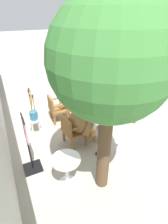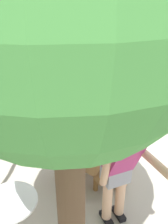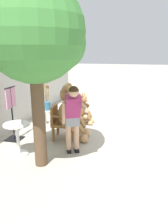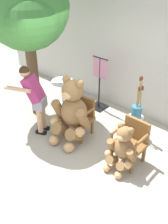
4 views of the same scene
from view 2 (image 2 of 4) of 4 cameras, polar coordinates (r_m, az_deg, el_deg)
The scene contains 10 objects.
ground_plane at distance 4.50m, azimuth 8.62°, elevation -9.74°, with size 60.00×60.00×0.00m, color #A8A091.
wooden_chair_left at distance 3.68m, azimuth -1.85°, elevation -9.86°, with size 0.61×0.57×0.86m.
wooden_chair_right at distance 4.77m, azimuth -0.79°, elevation -0.53°, with size 0.57×0.53×0.86m.
teddy_bear_large at distance 3.54m, azimuth 2.31°, elevation -6.71°, with size 0.87×0.85×1.44m.
teddy_bear_small at distance 4.76m, azimuth 2.73°, elevation -0.55°, with size 0.57×0.54×0.96m.
person_visitor at distance 2.80m, azimuth 8.50°, elevation -12.09°, with size 0.68×0.69×1.54m.
white_stool at distance 4.62m, azimuth -10.60°, elevation -3.58°, with size 0.34×0.34×0.46m.
brush_bucket at distance 4.48m, azimuth -10.91°, elevation -0.32°, with size 0.22×0.22×0.95m.
round_side_table at distance 2.99m, azimuth -15.83°, elevation -22.46°, with size 0.56×0.56×0.72m.
patio_tree at distance 1.64m, azimuth -2.29°, elevation 20.15°, with size 1.88×1.79×3.43m.
Camera 2 is at (-3.58, 0.52, 2.67)m, focal length 40.00 mm.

